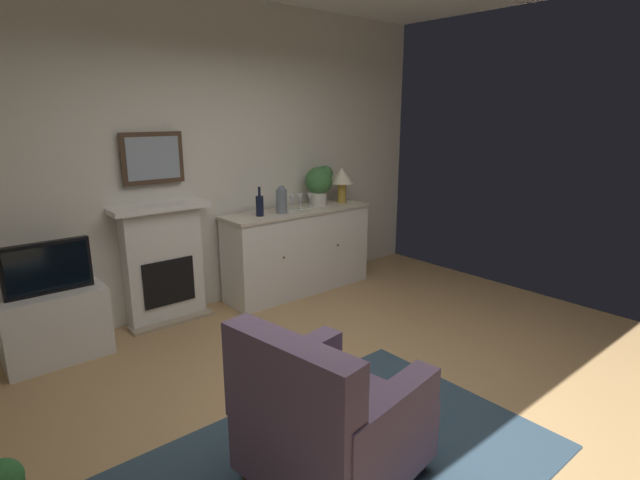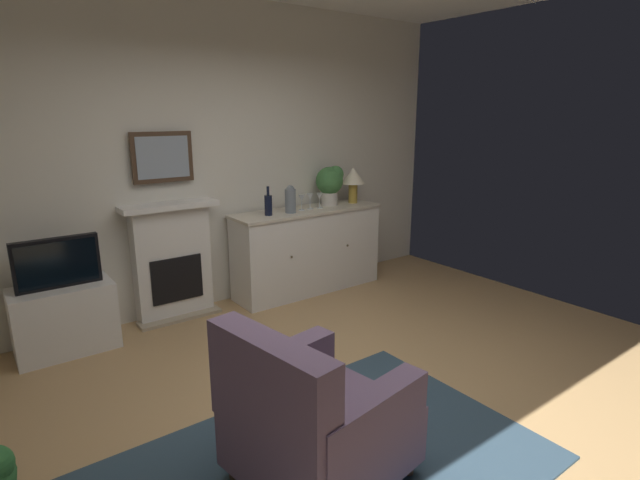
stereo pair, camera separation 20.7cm
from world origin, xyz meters
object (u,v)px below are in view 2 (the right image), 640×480
fireplace_unit (173,261)px  tv_cabinet (65,319)px  sideboard_cabinet (308,250)px  wine_glass_center (310,198)px  vase_decorative (290,199)px  potted_plant_small (330,182)px  armchair (313,420)px  wine_glass_left (302,199)px  tv_set (57,263)px  framed_picture (163,157)px  table_lamp (353,178)px  wine_glass_right (320,197)px  wine_bottle (268,205)px

fireplace_unit → tv_cabinet: (-0.97, -0.16, -0.27)m
sideboard_cabinet → wine_glass_center: (0.03, -0.01, 0.57)m
vase_decorative → potted_plant_small: potted_plant_small is taller
fireplace_unit → armchair: size_ratio=1.20×
tv_cabinet → potted_plant_small: bearing=0.6°
potted_plant_small → wine_glass_left: bearing=-172.2°
tv_set → armchair: tv_set is taller
fireplace_unit → framed_picture: 0.96m
sideboard_cabinet → armchair: armchair is taller
tv_set → potted_plant_small: 2.77m
wine_glass_left → wine_glass_center: same height
wine_glass_left → tv_set: size_ratio=0.27×
table_lamp → tv_set: (-3.03, -0.01, -0.43)m
table_lamp → wine_glass_center: size_ratio=2.42×
framed_picture → table_lamp: framed_picture is taller
potted_plant_small → armchair: (-2.01, -2.44, -0.78)m
fireplace_unit → framed_picture: framed_picture is taller
fireplace_unit → potted_plant_small: bearing=-4.3°
armchair → potted_plant_small: bearing=50.5°
fireplace_unit → framed_picture: size_ratio=2.00×
fireplace_unit → table_lamp: bearing=-4.9°
wine_glass_left → potted_plant_small: 0.45m
wine_glass_left → tv_set: wine_glass_left is taller
wine_glass_center → wine_glass_right: same height
tv_cabinet → framed_picture: bearing=12.0°
wine_glass_right → armchair: (-1.81, -2.37, -0.64)m
table_lamp → wine_bottle: table_lamp is taller
table_lamp → tv_cabinet: (-3.03, 0.02, -0.90)m
potted_plant_small → table_lamp: bearing=-9.0°
wine_glass_right → wine_glass_left: bearing=175.0°
framed_picture → vase_decorative: 1.29m
potted_plant_small → sideboard_cabinet: bearing=-172.4°
wine_glass_right → armchair: size_ratio=0.18×
fireplace_unit → wine_glass_center: fireplace_unit is taller
fireplace_unit → potted_plant_small: 1.87m
fireplace_unit → tv_set: 1.01m
framed_picture → table_lamp: size_ratio=1.38×
tv_cabinet → potted_plant_small: size_ratio=1.74×
wine_glass_left → armchair: size_ratio=0.18×
wine_glass_left → vase_decorative: 0.17m
wine_bottle → vase_decorative: (0.25, -0.02, 0.03)m
fireplace_unit → sideboard_cabinet: (1.43, -0.18, -0.10)m
wine_bottle → potted_plant_small: size_ratio=0.67×
wine_glass_right → sideboard_cabinet: bearing=167.1°
wine_glass_left → vase_decorative: (-0.17, -0.04, 0.02)m
wine_glass_center → sideboard_cabinet: bearing=163.9°
wine_glass_center → wine_glass_right: bearing=-12.0°
wine_bottle → wine_glass_right: (0.63, -0.00, 0.01)m
wine_glass_left → wine_glass_center: 0.11m
wine_glass_center → vase_decorative: 0.28m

